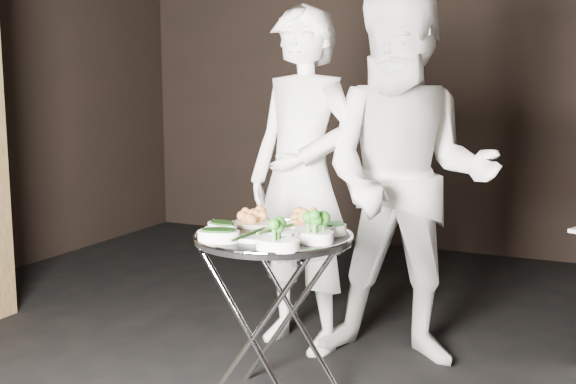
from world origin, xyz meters
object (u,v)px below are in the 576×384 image
at_px(waiter_left, 303,180).
at_px(waiter_right, 406,179).
at_px(serving_tray, 273,237).
at_px(tray_stand, 274,313).

height_order(waiter_left, waiter_right, waiter_right).
distance_m(serving_tray, waiter_right, 0.87).
bearing_deg(waiter_right, waiter_left, 175.56).
xyz_separation_m(serving_tray, waiter_right, (0.37, 0.77, 0.18)).
distance_m(waiter_left, waiter_right, 0.56).
xyz_separation_m(tray_stand, serving_tray, (0.00, -0.00, 0.34)).
distance_m(tray_stand, serving_tray, 0.34).
height_order(tray_stand, waiter_left, waiter_left).
xyz_separation_m(serving_tray, waiter_left, (-0.19, 0.74, 0.14)).
distance_m(tray_stand, waiter_left, 0.91).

